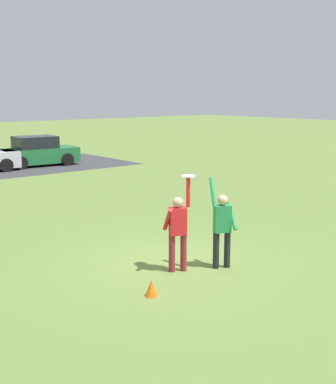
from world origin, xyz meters
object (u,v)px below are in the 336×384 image
object	(u,v)px
frisbee_disc	(188,176)
parked_car_green	(38,152)
field_cone_orange	(152,288)
person_catcher	(178,227)
person_defender	(222,225)

from	to	relation	value
frisbee_disc	parked_car_green	xyz separation A→B (m)	(4.97, 17.49, -1.37)
parked_car_green	field_cone_orange	bearing A→B (deg)	-104.47
parked_car_green	person_catcher	bearing A→B (deg)	-101.38
person_catcher	field_cone_orange	xyz separation A→B (m)	(-1.30, -0.73, -0.82)
frisbee_disc	parked_car_green	distance (m)	18.23
parked_car_green	frisbee_disc	bearing A→B (deg)	-100.69
person_catcher	field_cone_orange	distance (m)	1.70
person_catcher	person_defender	xyz separation A→B (m)	(0.89, -0.46, -0.00)
person_defender	frisbee_disc	distance (m)	1.36
person_catcher	person_defender	size ratio (longest dim) A/B	1.02
person_defender	field_cone_orange	world-z (taller)	person_defender
person_defender	field_cone_orange	bearing A→B (deg)	34.33
person_catcher	frisbee_disc	world-z (taller)	frisbee_disc
frisbee_disc	person_defender	bearing A→B (deg)	-27.10
frisbee_disc	field_cone_orange	bearing A→B (deg)	-157.16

